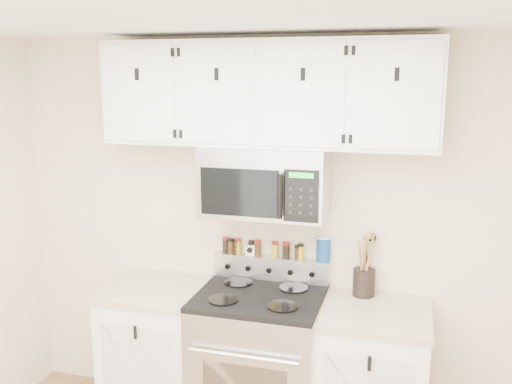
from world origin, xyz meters
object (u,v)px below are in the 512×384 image
Objects in this scene: range at (259,364)px; salt_canister at (323,249)px; microwave at (265,181)px; utensil_crock at (364,280)px.

salt_canister is (0.34, 0.28, 0.70)m from range.
salt_canister reaches higher than range.
range is 1.15m from microwave.
utensil_crock is 0.31m from salt_canister.
range is 0.84m from utensil_crock.
range is 6.66× the size of salt_canister.
utensil_crock is at bearing -10.76° from salt_canister.
microwave is at bearing 89.77° from range.
microwave is at bearing -170.08° from utensil_crock.
utensil_crock is at bearing 21.04° from range.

